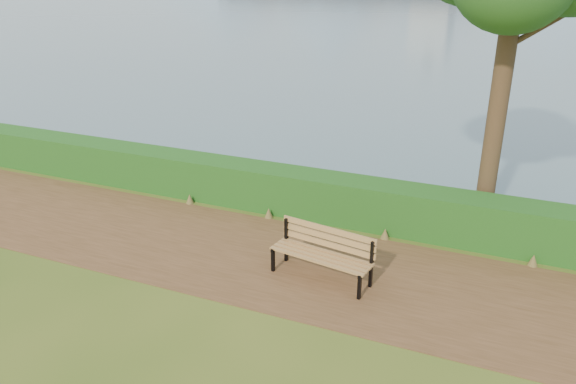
% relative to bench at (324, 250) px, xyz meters
% --- Properties ---
extents(ground, '(140.00, 140.00, 0.00)m').
position_rel_bench_xyz_m(ground, '(-0.90, -0.10, -0.55)').
color(ground, '#3C5217').
rests_on(ground, ground).
extents(path, '(40.00, 3.40, 0.01)m').
position_rel_bench_xyz_m(path, '(-0.90, 0.20, -0.55)').
color(path, '#4F331B').
rests_on(path, ground).
extents(hedge, '(32.00, 0.85, 1.00)m').
position_rel_bench_xyz_m(hedge, '(-0.90, 2.50, -0.05)').
color(hedge, '#1D4A15').
rests_on(hedge, ground).
extents(bench, '(1.98, 0.86, 0.96)m').
position_rel_bench_xyz_m(bench, '(0.00, 0.00, 0.00)').
color(bench, black).
rests_on(bench, ground).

